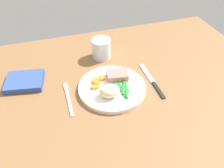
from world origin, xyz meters
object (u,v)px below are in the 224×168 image
fork (68,99)px  napkin (25,81)px  dinner_plate (112,88)px  water_glass (101,50)px  meat_portion (117,75)px  knife (152,81)px

fork → napkin: size_ratio=1.25×
napkin → dinner_plate: bearing=-22.9°
fork → napkin: bearing=140.9°
water_glass → napkin: (-31.58, -8.31, -2.41)cm
meat_portion → knife: (12.42, -4.06, -2.60)cm
knife → napkin: bearing=168.1°
fork → water_glass: bearing=53.6°
dinner_plate → fork: dinner_plate is taller
meat_portion → dinner_plate: bearing=-130.6°
fork → water_glass: size_ratio=2.01×
meat_portion → fork: meat_portion is taller
napkin → fork: bearing=-42.4°
knife → dinner_plate: bearing=-177.2°
meat_portion → napkin: (-33.01, 8.77, -1.70)cm
fork → knife: knife is taller
dinner_plate → water_glass: 21.12cm
water_glass → napkin: water_glass is taller
dinner_plate → fork: size_ratio=1.45×
fork → napkin: napkin is taller
knife → napkin: napkin is taller
knife → napkin: (-45.42, 12.84, 0.90)cm
dinner_plate → water_glass: bearing=85.0°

